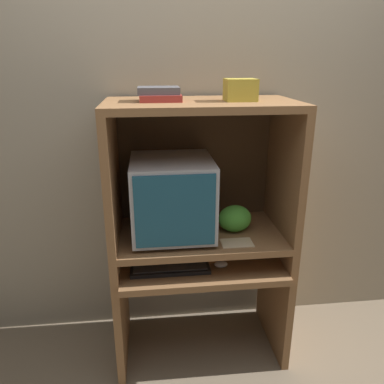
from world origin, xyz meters
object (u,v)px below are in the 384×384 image
(crt_monitor, at_px, (172,197))
(keyboard, at_px, (170,267))
(storage_box, at_px, (240,90))
(mouse, at_px, (221,264))
(snack_bag, at_px, (235,218))
(book_stack, at_px, (159,94))

(crt_monitor, xyz_separation_m, keyboard, (-0.03, -0.10, -0.36))
(crt_monitor, height_order, storage_box, storage_box)
(mouse, xyz_separation_m, storage_box, (0.09, 0.09, 0.89))
(crt_monitor, distance_m, keyboard, 0.37)
(crt_monitor, distance_m, storage_box, 0.64)
(crt_monitor, height_order, snack_bag, crt_monitor)
(crt_monitor, relative_size, book_stack, 2.10)
(crt_monitor, height_order, book_stack, book_stack)
(snack_bag, xyz_separation_m, book_stack, (-0.39, 0.01, 0.66))
(snack_bag, bearing_deg, storage_box, -101.38)
(crt_monitor, relative_size, snack_bag, 2.38)
(book_stack, height_order, storage_box, storage_box)
(mouse, bearing_deg, book_stack, 156.83)
(keyboard, relative_size, book_stack, 2.02)
(crt_monitor, bearing_deg, keyboard, -103.46)
(keyboard, bearing_deg, mouse, -2.20)
(snack_bag, distance_m, storage_box, 0.68)
(crt_monitor, bearing_deg, book_stack, 166.42)
(snack_bag, distance_m, book_stack, 0.77)
(keyboard, relative_size, mouse, 5.79)
(storage_box, bearing_deg, keyboard, -167.00)
(crt_monitor, relative_size, mouse, 6.02)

